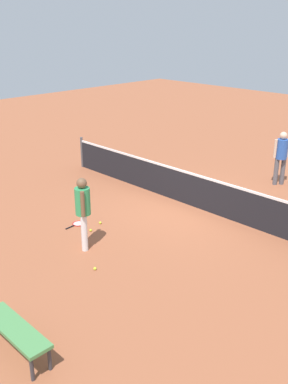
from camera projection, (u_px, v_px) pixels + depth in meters
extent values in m
plane|color=#9E5638|center=(192.00, 206.00, 12.40)|extent=(40.00, 40.00, 0.00)
cylinder|color=#4C4C51|center=(82.00, 152.00, 15.49)|extent=(0.09, 0.09, 1.07)
cube|color=black|center=(193.00, 191.00, 12.23)|extent=(10.00, 0.02, 0.91)
cube|color=white|center=(193.00, 174.00, 12.05)|extent=(10.00, 0.04, 0.06)
cylinder|color=white|center=(84.00, 233.00, 9.88)|extent=(0.20, 0.20, 0.85)
cylinder|color=white|center=(84.00, 229.00, 10.08)|extent=(0.20, 0.20, 0.85)
cylinder|color=#339959|center=(83.00, 201.00, 9.71)|extent=(0.48, 0.48, 0.62)
cylinder|color=brown|center=(83.00, 204.00, 9.50)|extent=(0.13, 0.13, 0.58)
cylinder|color=brown|center=(82.00, 197.00, 9.90)|extent=(0.13, 0.13, 0.58)
sphere|color=brown|center=(82.00, 183.00, 9.55)|extent=(0.32, 0.32, 0.23)
cylinder|color=#595960|center=(276.00, 172.00, 13.85)|extent=(0.20, 0.20, 0.85)
cylinder|color=#595960|center=(283.00, 171.00, 13.88)|extent=(0.20, 0.20, 0.85)
cylinder|color=#2D59B2|center=(282.00, 149.00, 13.60)|extent=(0.48, 0.48, 0.62)
cylinder|color=beige|center=(275.00, 149.00, 13.56)|extent=(0.13, 0.13, 0.58)
sphere|color=beige|center=(284.00, 136.00, 13.44)|extent=(0.32, 0.32, 0.23)
torus|color=red|center=(79.00, 224.00, 11.30)|extent=(0.34, 0.34, 0.02)
cylinder|color=silver|center=(79.00, 224.00, 11.30)|extent=(0.29, 0.29, 0.00)
cylinder|color=black|center=(70.00, 227.00, 11.10)|extent=(0.05, 0.28, 0.03)
sphere|color=#C6E033|center=(76.00, 206.00, 12.31)|extent=(0.07, 0.07, 0.07)
sphere|color=#C6E033|center=(91.00, 230.00, 10.90)|extent=(0.07, 0.07, 0.07)
sphere|color=#C6E033|center=(95.00, 269.00, 9.23)|extent=(0.07, 0.07, 0.07)
sphere|color=#C6E033|center=(100.00, 223.00, 11.30)|extent=(0.07, 0.07, 0.07)
cube|color=#4C8C4C|center=(15.00, 329.00, 6.80)|extent=(1.50, 0.41, 0.06)
cylinder|color=#333338|center=(32.00, 369.00, 6.35)|extent=(0.06, 0.06, 0.42)
cylinder|color=#333338|center=(4.00, 318.00, 7.43)|extent=(0.06, 0.06, 0.42)
cylinder|color=#333338|center=(49.00, 358.00, 6.55)|extent=(0.06, 0.06, 0.42)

